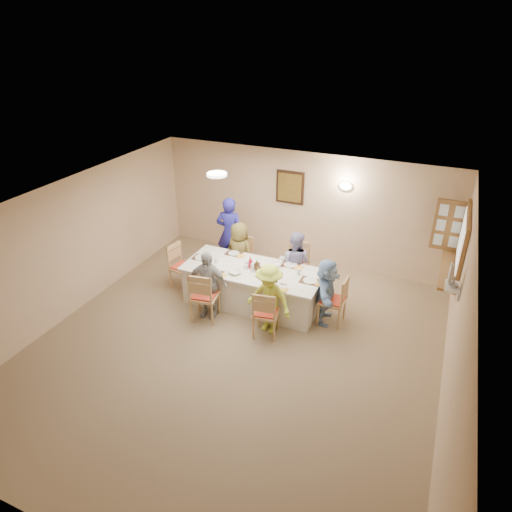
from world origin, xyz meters
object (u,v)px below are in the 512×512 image
at_px(chair_back_left, 242,259).
at_px(chair_left_end, 183,266).
at_px(diner_back_left, 239,253).
at_px(diner_front_left, 207,284).
at_px(serving_hatch, 462,245).
at_px(diner_front_right, 269,299).
at_px(diner_back_right, 295,263).
at_px(chair_front_left, 205,295).
at_px(chair_back_right, 297,268).
at_px(chair_right_end, 332,300).
at_px(caregiver, 230,233).
at_px(diner_right_end, 326,291).
at_px(condiment_ketchup, 250,263).
at_px(desk_fan, 452,278).
at_px(dining_table, 253,286).
at_px(chair_front_right, 266,312).

bearing_deg(chair_back_left, chair_left_end, -145.00).
bearing_deg(diner_back_left, diner_front_left, 99.92).
bearing_deg(serving_hatch, diner_back_left, -175.57).
bearing_deg(diner_front_right, diner_back_right, 99.69).
xyz_separation_m(chair_front_left, diner_back_left, (0.00, 1.48, 0.15)).
bearing_deg(chair_back_right, diner_front_right, -96.73).
xyz_separation_m(chair_right_end, diner_front_left, (-2.15, -0.68, 0.18)).
height_order(diner_front_left, diner_front_right, diner_front_left).
distance_m(serving_hatch, diner_back_left, 4.17).
bearing_deg(chair_left_end, diner_back_right, -64.08).
distance_m(diner_back_right, caregiver, 1.72).
distance_m(diner_right_end, condiment_ketchup, 1.50).
relative_size(diner_back_right, diner_right_end, 1.07).
relative_size(chair_left_end, diner_front_left, 0.71).
bearing_deg(desk_fan, condiment_ketchup, 173.75).
xyz_separation_m(serving_hatch, diner_right_end, (-2.06, -1.00, -0.87)).
relative_size(chair_left_end, diner_back_left, 0.71).
xyz_separation_m(dining_table, condiment_ketchup, (-0.06, 0.02, 0.49)).
xyz_separation_m(desk_fan, diner_right_end, (-1.95, 0.35, -0.92)).
relative_size(serving_hatch, diner_right_end, 1.20).
distance_m(serving_hatch, chair_right_end, 2.40).
bearing_deg(caregiver, serving_hatch, 168.51).
xyz_separation_m(chair_front_right, diner_front_right, (0.00, 0.12, 0.19)).
bearing_deg(diner_back_right, chair_right_end, 147.04).
bearing_deg(chair_back_right, serving_hatch, -2.83).
distance_m(serving_hatch, chair_back_right, 3.05).
relative_size(diner_back_left, diner_front_left, 1.00).
relative_size(serving_hatch, desk_fan, 5.00).
relative_size(chair_front_left, diner_right_end, 0.80).
bearing_deg(desk_fan, chair_back_right, 157.35).
distance_m(diner_back_left, diner_back_right, 1.20).
bearing_deg(caregiver, chair_front_right, 120.70).
bearing_deg(diner_front_left, chair_right_end, 11.34).
bearing_deg(diner_back_left, chair_front_left, 99.92).
xyz_separation_m(chair_back_left, chair_front_left, (-0.00, -1.60, 0.05)).
bearing_deg(chair_front_left, desk_fan, 177.04).
relative_size(chair_back_left, diner_front_left, 0.68).
height_order(chair_back_right, diner_back_left, diner_back_left).
xyz_separation_m(desk_fan, chair_front_right, (-2.77, -0.45, -1.09)).
bearing_deg(chair_back_right, diner_back_left, 178.98).
bearing_deg(chair_right_end, desk_fan, 80.67).
bearing_deg(chair_back_left, condiment_ketchup, -60.25).
bearing_deg(diner_right_end, chair_back_right, 38.22).
relative_size(desk_fan, chair_back_right, 0.30).
relative_size(serving_hatch, diner_front_left, 1.14).
relative_size(chair_back_left, diner_right_end, 0.72).
xyz_separation_m(serving_hatch, desk_fan, (-0.11, -1.35, 0.05)).
distance_m(serving_hatch, diner_back_right, 3.01).
distance_m(chair_back_right, chair_right_end, 1.24).
distance_m(chair_front_right, chair_left_end, 2.29).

